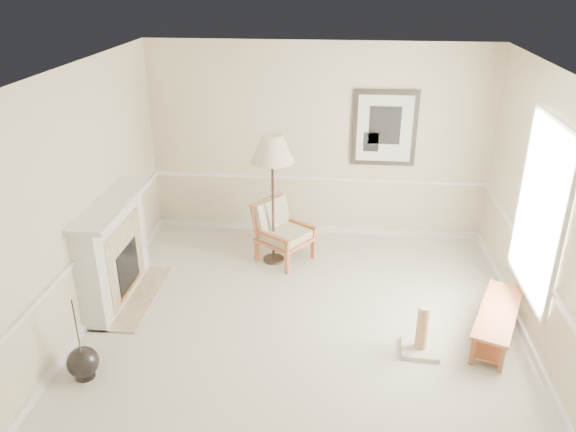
% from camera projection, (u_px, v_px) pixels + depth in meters
% --- Properties ---
extents(ground, '(5.50, 5.50, 0.00)m').
position_uv_depth(ground, '(302.00, 337.00, 6.33)').
color(ground, silver).
rests_on(ground, ground).
extents(room, '(5.04, 5.54, 2.92)m').
position_uv_depth(room, '(318.00, 180.00, 5.62)').
color(room, beige).
rests_on(room, ground).
extents(fireplace, '(0.64, 1.64, 1.31)m').
position_uv_depth(fireplace, '(115.00, 252.00, 6.83)').
color(fireplace, white).
rests_on(fireplace, ground).
extents(floor_vase, '(0.32, 0.32, 0.93)m').
position_uv_depth(floor_vase, '(83.00, 363.00, 5.65)').
color(floor_vase, black).
rests_on(floor_vase, ground).
extents(armchair, '(0.93, 0.92, 0.86)m').
position_uv_depth(armchair, '(280.00, 228.00, 7.86)').
color(armchair, '#AB5A37').
rests_on(armchair, ground).
extents(floor_lamp, '(0.70, 0.70, 1.83)m').
position_uv_depth(floor_lamp, '(272.00, 152.00, 7.31)').
color(floor_lamp, black).
rests_on(floor_lamp, ground).
extents(bench, '(0.83, 1.34, 0.37)m').
position_uv_depth(bench, '(497.00, 319.00, 6.22)').
color(bench, '#AB5A37').
rests_on(bench, ground).
extents(scratching_post, '(0.42, 0.42, 0.57)m').
position_uv_depth(scratching_post, '(421.00, 337.00, 6.03)').
color(scratching_post, silver).
rests_on(scratching_post, ground).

